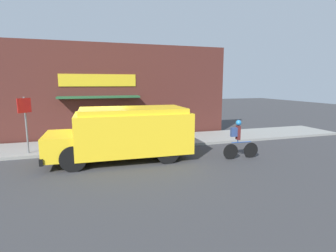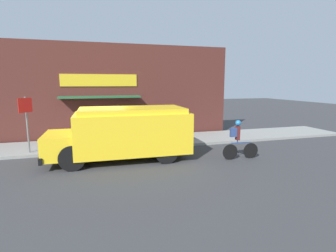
# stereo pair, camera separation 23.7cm
# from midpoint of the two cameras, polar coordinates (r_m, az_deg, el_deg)

# --- Properties ---
(ground_plane) EXTENTS (70.00, 70.00, 0.00)m
(ground_plane) POSITION_cam_midpoint_polar(r_m,az_deg,el_deg) (12.07, -14.47, -5.71)
(ground_plane) COLOR #38383A
(sidewalk) EXTENTS (28.00, 2.82, 0.12)m
(sidewalk) POSITION_cam_midpoint_polar(r_m,az_deg,el_deg) (13.42, -14.72, -3.94)
(sidewalk) COLOR gray
(sidewalk) RESTS_ON ground_plane
(storefront) EXTENTS (15.51, 0.95, 5.19)m
(storefront) POSITION_cam_midpoint_polar(r_m,az_deg,el_deg) (14.72, -15.31, 7.15)
(storefront) COLOR #4C231E
(storefront) RESTS_ON ground_plane
(school_bus) EXTENTS (5.62, 2.79, 2.10)m
(school_bus) POSITION_cam_midpoint_polar(r_m,az_deg,el_deg) (10.64, -8.74, -1.34)
(school_bus) COLOR yellow
(school_bus) RESTS_ON ground_plane
(cyclist) EXTENTS (1.56, 0.23, 1.61)m
(cyclist) POSITION_cam_midpoint_polar(r_m,az_deg,el_deg) (11.00, 15.66, -2.90)
(cyclist) COLOR black
(cyclist) RESTS_ON ground_plane
(stop_sign_post) EXTENTS (0.45, 0.45, 2.38)m
(stop_sign_post) POSITION_cam_midpoint_polar(r_m,az_deg,el_deg) (12.44, -28.00, 2.01)
(stop_sign_post) COLOR slate
(stop_sign_post) RESTS_ON sidewalk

